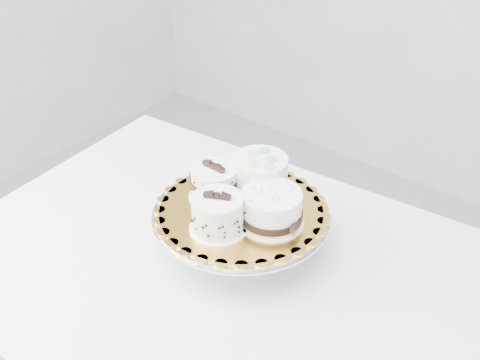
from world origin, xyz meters
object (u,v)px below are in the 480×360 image
Objects in this scene: cake_swirl at (218,214)px; cake_ribbon at (272,209)px; cake_dots at (260,176)px; cake_board at (241,210)px; cake_banded at (214,184)px; cake_stand at (241,223)px; table at (240,303)px.

cake_swirl reaches higher than cake_ribbon.
cake_ribbon is (0.07, -0.06, -0.01)m from cake_dots.
cake_banded is at bearing -179.48° from cake_board.
cake_stand is at bearing 2.29° from cake_banded.
table is 0.26m from cake_dots.
cake_board is 0.08m from cake_ribbon.
cake_dots reaches higher than cake_stand.
cake_ribbon is (0.07, 0.00, 0.03)m from cake_board.
cake_stand is 2.73× the size of cake_swirl.
cake_banded is at bearing 107.70° from cake_swirl.
cake_swirl is (-0.04, -0.02, 0.21)m from table.
cake_swirl reaches higher than cake_board.
cake_stand reaches higher than table.
cake_board is at bearing 170.57° from cake_ribbon.
cake_swirl reaches higher than cake_dots.
cake_stand is 0.10m from cake_swirl.
cake_board is 2.40× the size of cake_dots.
cake_board is 0.08m from cake_swirl.
cake_ribbon reaches higher than table.
cake_swirl is at bearing -86.64° from cake_stand.
cake_board is at bearing 121.55° from table.
cake_dots is at bearing 49.66° from cake_banded.
cake_banded and cake_dots have the same top height.
cake_board is 3.09× the size of cake_banded.
cake_swirl is at bearing -86.64° from cake_board.
cake_board is at bearing 66.84° from cake_swirl.
cake_dots is (-0.01, 0.14, 0.01)m from cake_swirl.
cake_banded reaches higher than cake_stand.
cake_stand is 3.37× the size of cake_banded.
cake_banded is (-0.07, 0.07, -0.00)m from cake_swirl.
cake_swirl is at bearing -44.01° from cake_banded.
cake_ribbon is at bearing 3.66° from cake_stand.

